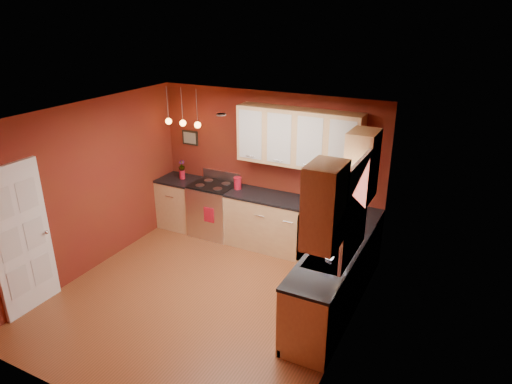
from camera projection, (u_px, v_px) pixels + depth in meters
The scene contains 27 objects.
floor at pixel (203, 298), 6.46m from camera, with size 4.20×4.20×0.00m, color brown.
ceiling at pixel (194, 117), 5.49m from camera, with size 4.00×4.20×0.02m, color white.
wall_back at pixel (268, 168), 7.71m from camera, with size 4.00×0.02×2.60m, color maroon.
wall_front at pixel (74, 299), 4.24m from camera, with size 4.00×0.02×2.60m, color maroon.
wall_left at pixel (87, 189), 6.82m from camera, with size 0.02×4.20×2.60m, color maroon.
wall_right at pixel (348, 249), 5.14m from camera, with size 0.02×4.20×2.60m, color maroon.
base_cabinets_back_left at pixel (181, 203), 8.47m from camera, with size 0.70×0.60×0.90m, color tan.
base_cabinets_back_right at pixel (300, 229), 7.47m from camera, with size 2.54×0.60×0.90m, color tan.
base_cabinets_right at pixel (330, 286), 5.95m from camera, with size 0.60×2.10×0.90m, color tan.
counter_back_left at pixel (179, 180), 8.30m from camera, with size 0.70×0.62×0.04m, color black.
counter_back_right at pixel (301, 203), 7.30m from camera, with size 2.54×0.62×0.04m, color black.
counter_right at pixel (333, 254), 5.78m from camera, with size 0.62×2.10×0.04m, color black.
gas_range at pixel (214, 209), 8.16m from camera, with size 0.76×0.64×1.11m.
dishwasher_front at pixel (315, 242), 7.08m from camera, with size 0.60×0.02×0.80m, color silver.
sink at pixel (329, 260), 5.65m from camera, with size 0.50×0.70×0.33m.
window at pixel (356, 207), 5.25m from camera, with size 0.06×1.02×1.22m.
door_left_wall at pixel (21, 240), 5.91m from camera, with size 0.12×0.82×2.05m.
upper_cabinets_back at pixel (298, 138), 7.07m from camera, with size 2.00×0.35×0.90m, color tan.
upper_cabinets_right at pixel (345, 183), 5.23m from camera, with size 0.35×1.95×0.90m, color tan.
wall_picture at pixel (190, 138), 8.22m from camera, with size 0.32×0.03×0.26m, color black.
pendant_lights at pixel (183, 123), 7.77m from camera, with size 0.71×0.11×0.66m.
red_canister at pixel (238, 183), 7.78m from camera, with size 0.14×0.14×0.21m.
red_vase at pixel (182, 174), 8.26m from camera, with size 0.10×0.10×0.16m, color #B11325.
flowers at pixel (182, 166), 8.20m from camera, with size 0.11×0.11×0.20m, color #B11325.
coffee_maker at pixel (334, 199), 7.11m from camera, with size 0.21×0.20×0.25m.
soap_pump at pixel (330, 260), 5.42m from camera, with size 0.09×0.09×0.19m, color silver.
dish_towel at pixel (209, 215), 7.83m from camera, with size 0.20×0.01×0.27m, color #B11325.
Camera 1 is at (3.13, -4.50, 3.81)m, focal length 32.00 mm.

